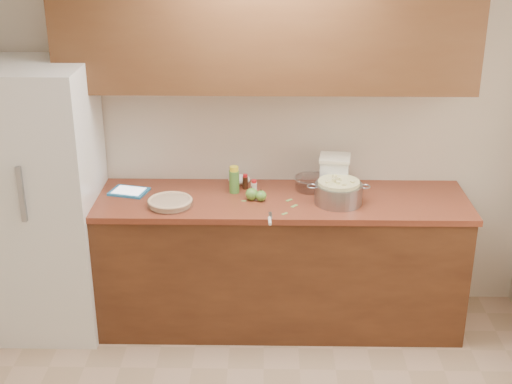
{
  "coord_description": "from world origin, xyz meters",
  "views": [
    {
      "loc": [
        0.02,
        -2.79,
        2.72
      ],
      "look_at": [
        -0.06,
        1.43,
        0.98
      ],
      "focal_mm": 50.0,
      "sensor_mm": 36.0,
      "label": 1
    }
  ],
  "objects_px": {
    "flour_canister": "(334,173)",
    "pie": "(170,202)",
    "colander": "(338,192)",
    "tablet": "(129,192)"
  },
  "relations": [
    {
      "from": "flour_canister",
      "to": "pie",
      "type": "bearing_deg",
      "value": -165.68
    },
    {
      "from": "pie",
      "to": "colander",
      "type": "xyz_separation_m",
      "value": [
        1.07,
        0.07,
        0.05
      ]
    },
    {
      "from": "tablet",
      "to": "colander",
      "type": "bearing_deg",
      "value": 8.37
    },
    {
      "from": "pie",
      "to": "colander",
      "type": "height_order",
      "value": "colander"
    },
    {
      "from": "colander",
      "to": "flour_canister",
      "type": "bearing_deg",
      "value": 93.3
    },
    {
      "from": "pie",
      "to": "colander",
      "type": "distance_m",
      "value": 1.07
    },
    {
      "from": "pie",
      "to": "flour_canister",
      "type": "relative_size",
      "value": 1.2
    },
    {
      "from": "flour_canister",
      "to": "tablet",
      "type": "height_order",
      "value": "flour_canister"
    },
    {
      "from": "colander",
      "to": "tablet",
      "type": "bearing_deg",
      "value": 173.93
    },
    {
      "from": "colander",
      "to": "tablet",
      "type": "relative_size",
      "value": 1.48
    }
  ]
}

